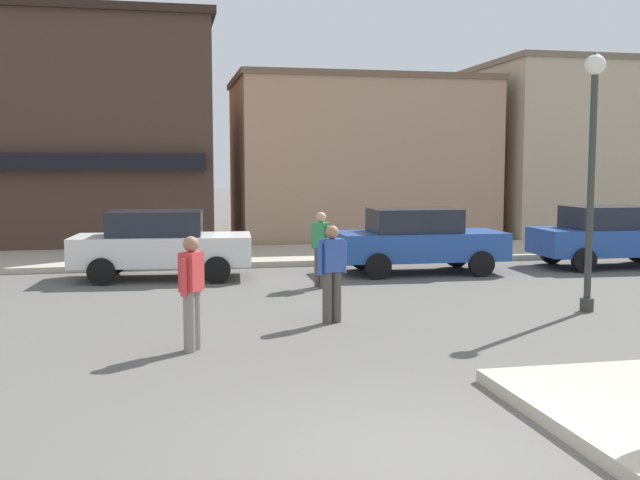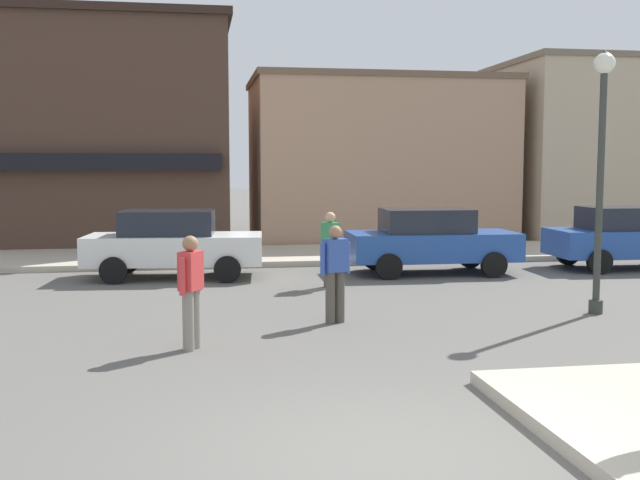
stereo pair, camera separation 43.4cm
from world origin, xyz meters
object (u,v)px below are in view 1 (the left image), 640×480
lamp_post (592,144)px  pedestrian_kerb_side (332,271)px  parked_car_nearest (161,244)px  pedestrian_crossing_far (321,247)px  parked_car_second (418,240)px  pedestrian_crossing_near (192,289)px  parked_car_third (612,235)px

lamp_post → pedestrian_kerb_side: bearing=-179.7°
lamp_post → parked_car_nearest: (-7.42, 5.50, -2.15)m
parked_car_nearest → pedestrian_crossing_far: (3.33, -1.97, 0.06)m
parked_car_second → pedestrian_crossing_near: pedestrian_crossing_near is taller
parked_car_second → pedestrian_crossing_far: bearing=-148.7°
pedestrian_crossing_far → pedestrian_kerb_side: same height
pedestrian_kerb_side → pedestrian_crossing_near: bearing=-148.1°
parked_car_third → parked_car_second: bearing=-179.7°
pedestrian_crossing_near → pedestrian_kerb_side: 2.73m
parked_car_nearest → pedestrian_kerb_side: 6.19m
parked_car_third → pedestrian_kerb_side: 9.98m
parked_car_second → pedestrian_kerb_side: (-3.30, -5.22, 0.06)m
parked_car_third → pedestrian_crossing_near: bearing=-148.3°
parked_car_nearest → pedestrian_kerb_side: pedestrian_kerb_side is taller
lamp_post → parked_car_third: bearing=53.6°
pedestrian_crossing_far → lamp_post: bearing=-40.8°
lamp_post → parked_car_nearest: size_ratio=1.10×
parked_car_third → pedestrian_crossing_far: size_ratio=2.53×
parked_car_second → pedestrian_kerb_side: size_ratio=2.52×
lamp_post → parked_car_second: bearing=104.6°
parked_car_nearest → pedestrian_kerb_side: bearing=-63.3°
parked_car_second → pedestrian_crossing_near: 8.72m
parked_car_nearest → parked_car_third: bearing=-1.4°
lamp_post → pedestrian_crossing_far: (-4.10, 3.53, -2.09)m
parked_car_second → parked_car_nearest: bearing=177.1°
lamp_post → pedestrian_crossing_far: 5.80m
parked_car_nearest → parked_car_second: bearing=-2.9°
lamp_post → parked_car_second: lamp_post is taller
parked_car_third → parked_car_nearest: bearing=178.6°
lamp_post → pedestrian_kerb_side: (-4.65, -0.03, -2.09)m
parked_car_nearest → pedestrian_crossing_far: pedestrian_crossing_far is taller
parked_car_third → lamp_post: bearing=-126.4°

